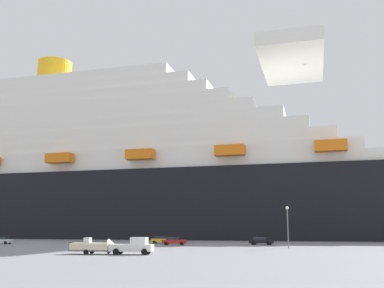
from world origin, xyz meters
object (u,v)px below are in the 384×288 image
small_boat_on_trailer (97,247)px  parked_car_yellow_taxi (162,240)px  cruise_ship (109,173)px  pickup_truck (134,246)px  street_lamp (288,220)px  parked_car_silver_sedan (1,240)px  parked_car_black_coupe (261,241)px  parked_car_red_hatchback (174,241)px

small_boat_on_trailer → parked_car_yellow_taxi: small_boat_on_trailer is taller
cruise_ship → parked_car_yellow_taxi: size_ratio=49.37×
pickup_truck → street_lamp: size_ratio=0.81×
street_lamp → parked_car_silver_sedan: bearing=171.8°
small_boat_on_trailer → street_lamp: (25.75, 21.17, 3.68)m
street_lamp → parked_car_black_coupe: size_ratio=1.41×
parked_car_yellow_taxi → parked_car_silver_sedan: bearing=-164.8°
parked_car_black_coupe → parked_car_red_hatchback: bearing=-166.9°
cruise_ship → parked_car_yellow_taxi: bearing=-57.0°
parked_car_red_hatchback → pickup_truck: bearing=-88.1°
street_lamp → parked_car_silver_sedan: size_ratio=1.52×
street_lamp → small_boat_on_trailer: bearing=-140.6°
pickup_truck → small_boat_on_trailer: pickup_truck is taller
pickup_truck → parked_car_yellow_taxi: (-5.34, 38.21, -0.21)m
cruise_ship → small_boat_on_trailer: (28.44, -81.62, -19.83)m
street_lamp → parked_car_red_hatchback: street_lamp is taller
parked_car_silver_sedan → parked_car_red_hatchback: (36.51, 1.13, 0.00)m
parked_car_red_hatchback → street_lamp: bearing=-23.7°
small_boat_on_trailer → parked_car_silver_sedan: size_ratio=1.58×
pickup_truck → parked_car_silver_sedan: 47.70m
cruise_ship → small_boat_on_trailer: size_ratio=30.73×
parked_car_black_coupe → pickup_truck: bearing=-114.8°
pickup_truck → parked_car_yellow_taxi: size_ratio=1.25×
small_boat_on_trailer → parked_car_silver_sedan: 43.96m
pickup_truck → parked_car_black_coupe: bearing=65.2°
cruise_ship → parked_car_silver_sedan: 55.88m
pickup_truck → street_lamp: (20.74, 21.02, 3.60)m
parked_car_red_hatchback → parked_car_yellow_taxi: bearing=119.5°
street_lamp → parked_car_red_hatchback: size_ratio=1.46×
parked_car_yellow_taxi → parked_car_black_coupe: 21.62m
cruise_ship → parked_car_red_hatchback: (32.43, -50.90, -19.96)m
pickup_truck → small_boat_on_trailer: bearing=-178.4°
parked_car_silver_sedan → parked_car_red_hatchback: 36.53m
street_lamp → parked_car_yellow_taxi: street_lamp is taller
parked_car_yellow_taxi → parked_car_black_coupe: same height
street_lamp → parked_car_red_hatchback: bearing=156.3°
pickup_truck → small_boat_on_trailer: size_ratio=0.78×
street_lamp → parked_car_yellow_taxi: (-26.07, 17.19, -3.82)m
small_boat_on_trailer → parked_car_silver_sedan: bearing=137.7°
small_boat_on_trailer → pickup_truck: bearing=1.6°
street_lamp → parked_car_black_coupe: (-4.77, 13.51, -3.81)m
cruise_ship → parked_car_black_coupe: 71.02m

